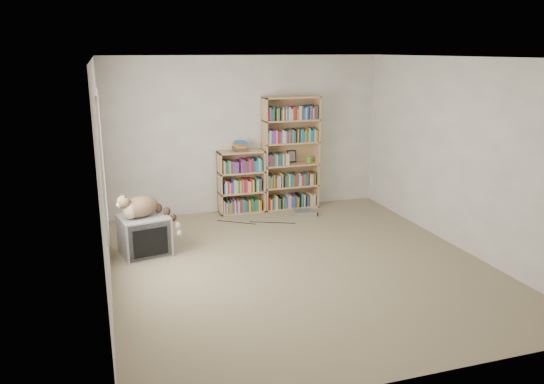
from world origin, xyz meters
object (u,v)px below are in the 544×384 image
object	(u,v)px
bookcase_short	(241,184)
cat	(146,209)
bookcase_tall	(290,156)
dvd_player	(305,213)
crt_tv	(144,235)

from	to	relation	value
bookcase_short	cat	bearing A→B (deg)	-138.34
bookcase_tall	cat	bearing A→B (deg)	-149.63
bookcase_tall	dvd_player	world-z (taller)	bookcase_tall
crt_tv	dvd_player	xyz separation A→B (m)	(2.59, 0.94, -0.22)
bookcase_tall	bookcase_short	bearing A→B (deg)	-179.89
cat	bookcase_tall	bearing A→B (deg)	3.13
cat	dvd_player	distance (m)	2.79
cat	crt_tv	bearing A→B (deg)	119.06
bookcase_short	bookcase_tall	bearing A→B (deg)	0.11
crt_tv	dvd_player	world-z (taller)	crt_tv
cat	bookcase_short	xyz separation A→B (m)	(1.63, 1.45, -0.14)
dvd_player	cat	bearing A→B (deg)	-148.22
dvd_player	bookcase_short	bearing A→B (deg)	163.54
bookcase_tall	crt_tv	bearing A→B (deg)	-150.45
cat	dvd_player	world-z (taller)	cat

